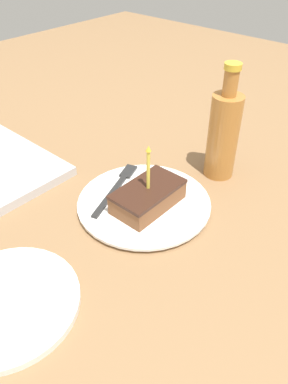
% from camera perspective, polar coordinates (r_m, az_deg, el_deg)
% --- Properties ---
extents(ground_plane, '(2.40, 2.40, 0.04)m').
position_cam_1_polar(ground_plane, '(0.78, -0.09, -1.45)').
color(ground_plane, olive).
rests_on(ground_plane, ground).
extents(plate, '(0.26, 0.26, 0.01)m').
position_cam_1_polar(plate, '(0.73, 0.00, -1.68)').
color(plate, white).
rests_on(plate, ground_plane).
extents(cake_slice, '(0.08, 0.14, 0.13)m').
position_cam_1_polar(cake_slice, '(0.70, 0.62, -0.64)').
color(cake_slice, brown).
rests_on(cake_slice, plate).
extents(fork, '(0.08, 0.18, 0.00)m').
position_cam_1_polar(fork, '(0.76, -4.03, 0.97)').
color(fork, '#262626').
rests_on(fork, plate).
extents(bottle, '(0.06, 0.06, 0.24)m').
position_cam_1_polar(bottle, '(0.79, 12.00, 8.73)').
color(bottle, '#B27233').
rests_on(bottle, ground_plane).
extents(side_plate, '(0.21, 0.21, 0.01)m').
position_cam_1_polar(side_plate, '(0.60, -20.17, -15.62)').
color(side_plate, white).
rests_on(side_plate, ground_plane).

